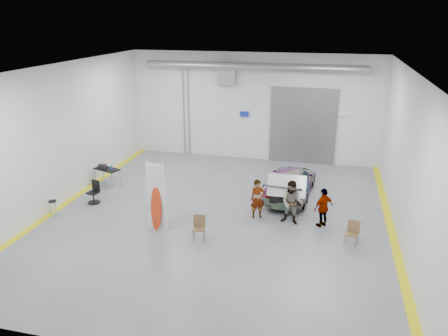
% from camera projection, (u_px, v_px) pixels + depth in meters
% --- Properties ---
extents(ground, '(16.00, 16.00, 0.00)m').
position_uv_depth(ground, '(218.00, 216.00, 18.07)').
color(ground, slate).
rests_on(ground, ground).
extents(room_shell, '(14.02, 16.18, 6.01)m').
position_uv_depth(room_shell, '(236.00, 109.00, 18.69)').
color(room_shell, silver).
rests_on(room_shell, ground).
extents(sedan_car, '(2.22, 4.76, 1.35)m').
position_uv_depth(sedan_car, '(291.00, 182.00, 19.93)').
color(sedan_car, white).
rests_on(sedan_car, ground).
extents(person_a, '(0.70, 0.59, 1.64)m').
position_uv_depth(person_a, '(258.00, 199.00, 17.73)').
color(person_a, '#927550').
rests_on(person_a, ground).
extents(person_b, '(0.97, 0.80, 1.80)m').
position_uv_depth(person_b, '(292.00, 203.00, 17.17)').
color(person_b, teal).
rests_on(person_b, ground).
extents(person_c, '(0.93, 0.92, 1.60)m').
position_uv_depth(person_c, '(323.00, 208.00, 16.98)').
color(person_c, '#A16C35').
rests_on(person_c, ground).
extents(surfboard_display, '(0.80, 0.31, 2.86)m').
position_uv_depth(surfboard_display, '(157.00, 202.00, 16.58)').
color(surfboard_display, white).
rests_on(surfboard_display, ground).
extents(folding_chair_near, '(0.52, 0.54, 0.94)m').
position_uv_depth(folding_chair_near, '(199.00, 233.00, 16.07)').
color(folding_chair_near, brown).
rests_on(folding_chair_near, ground).
extents(folding_chair_far, '(0.54, 0.57, 0.93)m').
position_uv_depth(folding_chair_far, '(351.00, 238.00, 15.68)').
color(folding_chair_far, brown).
rests_on(folding_chair_far, ground).
extents(shop_stool, '(0.34, 0.34, 0.67)m').
position_uv_depth(shop_stool, '(53.00, 208.00, 18.03)').
color(shop_stool, black).
rests_on(shop_stool, ground).
extents(work_table, '(1.41, 1.01, 1.04)m').
position_uv_depth(work_table, '(106.00, 169.00, 21.28)').
color(work_table, gray).
rests_on(work_table, ground).
extents(office_chair, '(0.53, 0.55, 1.00)m').
position_uv_depth(office_chair, '(94.00, 193.00, 19.27)').
color(office_chair, black).
rests_on(office_chair, ground).
extents(trunk_lid, '(1.57, 0.95, 0.04)m').
position_uv_depth(trunk_lid, '(287.00, 184.00, 17.80)').
color(trunk_lid, silver).
rests_on(trunk_lid, sedan_car).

